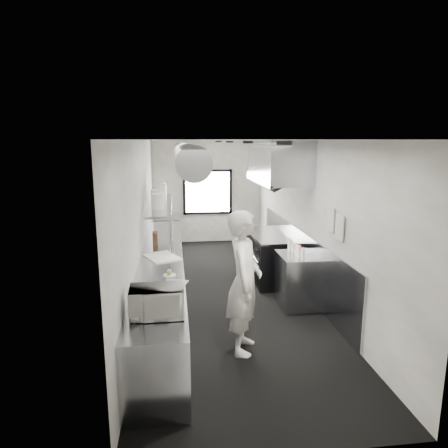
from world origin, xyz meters
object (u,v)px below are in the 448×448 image
object	(u,v)px
line_cook	(244,282)
deli_tub_b	(148,294)
range	(272,256)
squeeze_bottle_a	(303,254)
microwave	(157,302)
cutting_board	(162,257)
squeeze_bottle_d	(293,248)
exhaust_hood	(277,162)
plate_stack_c	(160,193)
pass_shelf	(161,205)
squeeze_bottle_e	(290,245)
plate_stack_a	(158,201)
squeeze_bottle_b	(299,252)
plate_stack_b	(158,198)
knife_block	(155,238)
prep_counter	(162,282)
bottle_station	(298,280)
small_plate	(169,275)
far_work_table	(166,233)
squeeze_bottle_c	(297,250)
deli_tub_a	(144,296)
plate_stack_d	(160,190)

from	to	relation	value
line_cook	deli_tub_b	size ratio (longest dim) A/B	13.96
range	squeeze_bottle_a	xyz separation A→B (m)	(0.09, -1.66, 0.53)
microwave	deli_tub_b	xyz separation A→B (m)	(-0.13, 0.53, -0.11)
cutting_board	squeeze_bottle_d	distance (m)	2.24
cutting_board	exhaust_hood	bearing A→B (deg)	29.36
exhaust_hood	plate_stack_c	world-z (taller)	exhaust_hood
pass_shelf	deli_tub_b	size ratio (longest dim) A/B	21.78
squeeze_bottle_e	squeeze_bottle_d	bearing A→B (deg)	-83.71
microwave	squeeze_bottle_e	size ratio (longest dim) A/B	2.71
plate_stack_a	squeeze_bottle_b	size ratio (longest dim) A/B	1.40
pass_shelf	plate_stack_b	size ratio (longest dim) A/B	9.29
deli_tub_b	squeeze_bottle_a	world-z (taller)	squeeze_bottle_a
knife_block	squeeze_bottle_b	bearing A→B (deg)	-27.45
line_cook	plate_stack_a	world-z (taller)	line_cook
prep_counter	bottle_station	size ratio (longest dim) A/B	6.67
squeeze_bottle_b	squeeze_bottle_e	world-z (taller)	squeeze_bottle_e
cutting_board	small_plate	bearing A→B (deg)	-82.04
bottle_station	squeeze_bottle_e	xyz separation A→B (m)	(-0.08, 0.30, 0.55)
small_plate	squeeze_bottle_b	world-z (taller)	squeeze_bottle_b
bottle_station	cutting_board	world-z (taller)	cutting_board
cutting_board	plate_stack_a	world-z (taller)	plate_stack_a
far_work_table	line_cook	size ratio (longest dim) A/B	0.62
pass_shelf	squeeze_bottle_a	world-z (taller)	pass_shelf
cutting_board	plate_stack_c	world-z (taller)	plate_stack_c
prep_counter	squeeze_bottle_e	xyz separation A→B (m)	(2.22, 0.10, 0.55)
squeeze_bottle_b	plate_stack_b	bearing A→B (deg)	149.12
plate_stack_b	squeeze_bottle_d	size ratio (longest dim) A/B	1.89
microwave	cutting_board	size ratio (longest dim) A/B	0.89
cutting_board	squeeze_bottle_e	bearing A→B (deg)	4.06
squeeze_bottle_d	prep_counter	bearing A→B (deg)	178.58
prep_counter	squeeze_bottle_a	size ratio (longest dim) A/B	31.37
deli_tub_b	squeeze_bottle_c	bearing A→B (deg)	33.78
microwave	plate_stack_b	distance (m)	3.46
prep_counter	plate_stack_b	distance (m)	1.66
small_plate	squeeze_bottle_d	bearing A→B (deg)	24.35
deli_tub_a	cutting_board	bearing A→B (deg)	84.88
plate_stack_b	cutting_board	bearing A→B (deg)	-85.92
plate_stack_b	plate_stack_d	world-z (taller)	plate_stack_d
small_plate	cutting_board	xyz separation A→B (m)	(-0.13, 0.95, 0.00)
far_work_table	knife_block	xyz separation A→B (m)	(-0.14, -2.86, 0.56)
prep_counter	plate_stack_a	world-z (taller)	plate_stack_a
plate_stack_c	small_plate	bearing A→B (deg)	-86.16
squeeze_bottle_e	exhaust_hood	bearing A→B (deg)	88.70
knife_block	prep_counter	bearing A→B (deg)	-81.96
pass_shelf	microwave	distance (m)	3.86
squeeze_bottle_c	deli_tub_a	bearing A→B (deg)	-145.57
line_cook	squeeze_bottle_d	world-z (taller)	line_cook
deli_tub_b	knife_block	xyz separation A→B (m)	(-0.03, 2.65, 0.06)
line_cook	plate_stack_d	world-z (taller)	line_cook
exhaust_hood	squeeze_bottle_a	distance (m)	2.17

